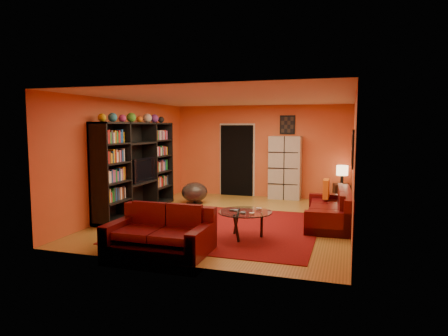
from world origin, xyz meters
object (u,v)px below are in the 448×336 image
(tv, at_px, (140,170))
(coffee_table, at_px, (245,214))
(loveseat, at_px, (162,233))
(storage_cabinet, at_px, (285,168))
(entertainment_unit, at_px, (137,168))
(sofa, at_px, (333,211))
(bowl_chair, at_px, (195,192))
(table_lamp, at_px, (342,171))
(side_table, at_px, (341,194))

(tv, height_order, coffee_table, tv)
(loveseat, xyz_separation_m, storage_cabinet, (1.18, 5.21, 0.59))
(loveseat, xyz_separation_m, coffee_table, (1.12, 1.07, 0.16))
(entertainment_unit, xyz_separation_m, sofa, (4.41, 0.21, -0.76))
(bowl_chair, bearing_deg, loveseat, -75.96)
(bowl_chair, bearing_deg, storage_cabinet, 33.32)
(entertainment_unit, distance_m, coffee_table, 3.30)
(sofa, xyz_separation_m, coffee_table, (-1.46, -1.56, 0.16))
(tv, bearing_deg, bowl_chair, -32.00)
(bowl_chair, bearing_deg, table_lamp, 18.58)
(entertainment_unit, relative_size, table_lamp, 6.07)
(tv, relative_size, sofa, 0.44)
(storage_cabinet, bearing_deg, bowl_chair, -145.18)
(entertainment_unit, height_order, bowl_chair, entertainment_unit)
(side_table, bearing_deg, entertainment_unit, -149.86)
(tv, distance_m, side_table, 5.20)
(tv, xyz_separation_m, coffee_table, (2.90, -1.43, -0.56))
(loveseat, relative_size, bowl_chair, 2.42)
(tv, distance_m, table_lamp, 5.15)
(table_lamp, bearing_deg, sofa, -92.70)
(storage_cabinet, bearing_deg, table_lamp, -5.00)
(sofa, xyz_separation_m, table_lamp, (0.11, 2.41, 0.56))
(coffee_table, bearing_deg, sofa, 46.81)
(coffee_table, height_order, storage_cabinet, storage_cabinet)
(bowl_chair, bearing_deg, sofa, -18.53)
(entertainment_unit, height_order, sofa, entertainment_unit)
(tv, distance_m, storage_cabinet, 4.02)
(loveseat, bearing_deg, entertainment_unit, 36.83)
(loveseat, xyz_separation_m, bowl_chair, (-0.95, 3.81, 0.01))
(coffee_table, relative_size, storage_cabinet, 0.56)
(storage_cabinet, bearing_deg, sofa, -59.96)
(loveseat, bearing_deg, storage_cabinet, -13.03)
(tv, distance_m, bowl_chair, 1.71)
(coffee_table, height_order, bowl_chair, bowl_chair)
(coffee_table, relative_size, table_lamp, 1.96)
(loveseat, xyz_separation_m, side_table, (2.70, 5.04, -0.03))
(coffee_table, bearing_deg, storage_cabinet, 89.20)
(bowl_chair, bearing_deg, entertainment_unit, -121.98)
(entertainment_unit, xyz_separation_m, table_lamp, (4.52, 2.63, -0.20))
(entertainment_unit, bearing_deg, tv, 58.41)
(table_lamp, bearing_deg, bowl_chair, -161.42)
(table_lamp, bearing_deg, storage_cabinet, 173.50)
(loveseat, relative_size, table_lamp, 3.32)
(side_table, bearing_deg, sofa, -92.70)
(entertainment_unit, distance_m, storage_cabinet, 4.11)
(entertainment_unit, relative_size, coffee_table, 3.10)
(coffee_table, xyz_separation_m, storage_cabinet, (0.06, 4.15, 0.43))
(storage_cabinet, height_order, bowl_chair, storage_cabinet)
(entertainment_unit, bearing_deg, sofa, 2.77)
(sofa, distance_m, storage_cabinet, 3.00)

